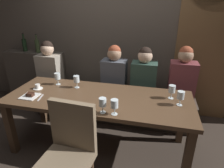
{
  "coord_description": "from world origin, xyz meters",
  "views": [
    {
      "loc": [
        0.65,
        -1.97,
        1.78
      ],
      "look_at": [
        0.12,
        0.18,
        0.84
      ],
      "focal_mm": 31.07,
      "sensor_mm": 36.0,
      "label": 1
    }
  ],
  "objects_px": {
    "wine_glass_near_right": "(181,96)",
    "diner_near_end": "(183,76)",
    "banquette_bench": "(112,106)",
    "wine_glass_far_left": "(103,103)",
    "wine_glass_center_front": "(57,77)",
    "dining_table": "(99,103)",
    "diner_bearded": "(114,72)",
    "diner_far_end": "(144,75)",
    "diner_redhead": "(50,67)",
    "espresso_cup": "(38,87)",
    "wine_bottle_pale_label": "(37,46)",
    "wine_glass_end_left": "(172,89)",
    "dessert_plate": "(30,96)",
    "chair_near_side": "(69,149)",
    "wine_bottle_dark_red": "(25,45)",
    "wine_glass_near_left": "(76,79)",
    "wine_glass_far_right": "(114,104)",
    "fork_on_table": "(40,98)"
  },
  "relations": [
    {
      "from": "dessert_plate",
      "to": "espresso_cup",
      "type": "bearing_deg",
      "value": 100.08
    },
    {
      "from": "dining_table",
      "to": "wine_glass_far_right",
      "type": "bearing_deg",
      "value": -51.02
    },
    {
      "from": "diner_near_end",
      "to": "espresso_cup",
      "type": "relative_size",
      "value": 6.65
    },
    {
      "from": "wine_bottle_pale_label",
      "to": "wine_glass_far_right",
      "type": "xyz_separation_m",
      "value": [
        1.71,
        -1.36,
        -0.22
      ]
    },
    {
      "from": "diner_far_end",
      "to": "wine_bottle_pale_label",
      "type": "bearing_deg",
      "value": 169.73
    },
    {
      "from": "wine_glass_near_left",
      "to": "diner_near_end",
      "type": "bearing_deg",
      "value": 21.14
    },
    {
      "from": "dessert_plate",
      "to": "wine_bottle_dark_red",
      "type": "bearing_deg",
      "value": 126.52
    },
    {
      "from": "banquette_bench",
      "to": "diner_far_end",
      "type": "distance_m",
      "value": 0.75
    },
    {
      "from": "chair_near_side",
      "to": "espresso_cup",
      "type": "relative_size",
      "value": 8.17
    },
    {
      "from": "wine_glass_near_right",
      "to": "diner_near_end",
      "type": "bearing_deg",
      "value": 83.22
    },
    {
      "from": "chair_near_side",
      "to": "wine_bottle_dark_red",
      "type": "distance_m",
      "value": 2.48
    },
    {
      "from": "diner_bearded",
      "to": "wine_glass_end_left",
      "type": "bearing_deg",
      "value": -32.91
    },
    {
      "from": "wine_bottle_dark_red",
      "to": "wine_glass_end_left",
      "type": "bearing_deg",
      "value": -19.35
    },
    {
      "from": "wine_bottle_dark_red",
      "to": "wine_glass_far_left",
      "type": "xyz_separation_m",
      "value": [
        1.87,
        -1.39,
        -0.22
      ]
    },
    {
      "from": "wine_glass_far_right",
      "to": "wine_glass_center_front",
      "type": "height_order",
      "value": "same"
    },
    {
      "from": "diner_bearded",
      "to": "diner_far_end",
      "type": "relative_size",
      "value": 1.01
    },
    {
      "from": "banquette_bench",
      "to": "wine_glass_far_left",
      "type": "relative_size",
      "value": 15.24
    },
    {
      "from": "wine_bottle_pale_label",
      "to": "wine_glass_end_left",
      "type": "height_order",
      "value": "wine_bottle_pale_label"
    },
    {
      "from": "wine_glass_near_right",
      "to": "diner_redhead",
      "type": "bearing_deg",
      "value": 161.13
    },
    {
      "from": "wine_bottle_pale_label",
      "to": "diner_near_end",
      "type": "bearing_deg",
      "value": -7.23
    },
    {
      "from": "wine_glass_center_front",
      "to": "wine_glass_near_right",
      "type": "distance_m",
      "value": 1.58
    },
    {
      "from": "diner_near_end",
      "to": "wine_glass_near_right",
      "type": "distance_m",
      "value": 0.71
    },
    {
      "from": "diner_redhead",
      "to": "espresso_cup",
      "type": "height_order",
      "value": "diner_redhead"
    },
    {
      "from": "diner_far_end",
      "to": "wine_bottle_pale_label",
      "type": "height_order",
      "value": "wine_bottle_pale_label"
    },
    {
      "from": "diner_near_end",
      "to": "dessert_plate",
      "type": "relative_size",
      "value": 4.2
    },
    {
      "from": "wine_glass_end_left",
      "to": "dessert_plate",
      "type": "relative_size",
      "value": 0.86
    },
    {
      "from": "wine_glass_far_left",
      "to": "diner_near_end",
      "type": "bearing_deg",
      "value": 50.78
    },
    {
      "from": "wine_bottle_dark_red",
      "to": "wine_glass_near_right",
      "type": "xyz_separation_m",
      "value": [
        2.64,
        -1.04,
        -0.22
      ]
    },
    {
      "from": "wine_bottle_dark_red",
      "to": "wine_glass_far_right",
      "type": "relative_size",
      "value": 1.99
    },
    {
      "from": "diner_near_end",
      "to": "fork_on_table",
      "type": "height_order",
      "value": "diner_near_end"
    },
    {
      "from": "diner_redhead",
      "to": "diner_far_end",
      "type": "xyz_separation_m",
      "value": [
        1.51,
        -0.0,
        -0.01
      ]
    },
    {
      "from": "wine_glass_far_left",
      "to": "fork_on_table",
      "type": "distance_m",
      "value": 0.83
    },
    {
      "from": "diner_far_end",
      "to": "espresso_cup",
      "type": "xyz_separation_m",
      "value": [
        -1.31,
        -0.65,
        -0.05
      ]
    },
    {
      "from": "banquette_bench",
      "to": "wine_glass_far_left",
      "type": "bearing_deg",
      "value": -81.59
    },
    {
      "from": "diner_redhead",
      "to": "wine_glass_center_front",
      "type": "height_order",
      "value": "diner_redhead"
    },
    {
      "from": "wine_glass_center_front",
      "to": "dining_table",
      "type": "bearing_deg",
      "value": -19.12
    },
    {
      "from": "banquette_bench",
      "to": "wine_glass_far_right",
      "type": "bearing_deg",
      "value": -75.18
    },
    {
      "from": "banquette_bench",
      "to": "wine_glass_end_left",
      "type": "bearing_deg",
      "value": -32.95
    },
    {
      "from": "wine_glass_center_front",
      "to": "diner_bearded",
      "type": "bearing_deg",
      "value": 33.46
    },
    {
      "from": "diner_far_end",
      "to": "wine_bottle_pale_label",
      "type": "xyz_separation_m",
      "value": [
        -1.91,
        0.35,
        0.26
      ]
    },
    {
      "from": "wine_bottle_pale_label",
      "to": "fork_on_table",
      "type": "xyz_separation_m",
      "value": [
        0.78,
        -1.22,
        -0.33
      ]
    },
    {
      "from": "chair_near_side",
      "to": "wine_glass_center_front",
      "type": "xyz_separation_m",
      "value": [
        -0.58,
        0.94,
        0.29
      ]
    },
    {
      "from": "wine_bottle_pale_label",
      "to": "wine_glass_near_right",
      "type": "relative_size",
      "value": 1.99
    },
    {
      "from": "wine_glass_end_left",
      "to": "diner_far_end",
      "type": "bearing_deg",
      "value": 124.95
    },
    {
      "from": "chair_near_side",
      "to": "wine_glass_far_right",
      "type": "height_order",
      "value": "chair_near_side"
    },
    {
      "from": "wine_bottle_pale_label",
      "to": "wine_glass_far_left",
      "type": "xyz_separation_m",
      "value": [
        1.59,
        -1.36,
        -0.22
      ]
    },
    {
      "from": "wine_glass_far_right",
      "to": "chair_near_side",
      "type": "bearing_deg",
      "value": -131.43
    },
    {
      "from": "diner_redhead",
      "to": "wine_glass_end_left",
      "type": "xyz_separation_m",
      "value": [
        1.87,
        -0.52,
        0.04
      ]
    },
    {
      "from": "dining_table",
      "to": "banquette_bench",
      "type": "distance_m",
      "value": 0.82
    },
    {
      "from": "wine_bottle_dark_red",
      "to": "wine_glass_far_right",
      "type": "bearing_deg",
      "value": -35.0
    }
  ]
}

